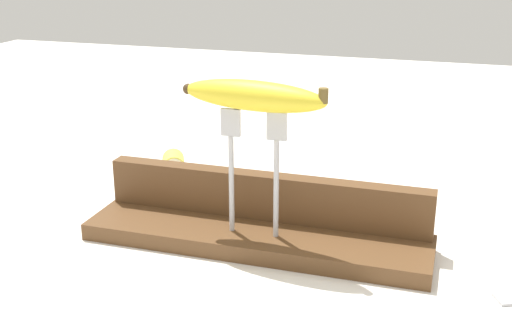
{
  "coord_description": "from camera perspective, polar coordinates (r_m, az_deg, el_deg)",
  "views": [
    {
      "loc": [
        0.24,
        -0.77,
        0.4
      ],
      "look_at": [
        0.0,
        0.0,
        0.12
      ],
      "focal_mm": 45.93,
      "sensor_mm": 36.0,
      "label": 1
    }
  ],
  "objects": [
    {
      "name": "banana_chunk_near",
      "position": [
        1.17,
        -7.19,
        -0.29
      ],
      "size": [
        0.06,
        0.06,
        0.04
      ],
      "color": "#DBD147",
      "rests_on": "ground"
    },
    {
      "name": "fork_stand_center",
      "position": [
        0.84,
        -0.22,
        -0.1
      ],
      "size": [
        0.09,
        0.01,
        0.17
      ],
      "color": "#B2B2B7",
      "rests_on": "wooden_board"
    },
    {
      "name": "board_backstop",
      "position": [
        0.92,
        0.83,
        -3.15
      ],
      "size": [
        0.46,
        0.03,
        0.06
      ],
      "primitive_type": "cube",
      "color": "brown",
      "rests_on": "wooden_board"
    },
    {
      "name": "banana_raised_center",
      "position": [
        0.82,
        -0.23,
        5.64
      ],
      "size": [
        0.2,
        0.07,
        0.04
      ],
      "color": "yellow",
      "rests_on": "fork_stand_center"
    },
    {
      "name": "wooden_board",
      "position": [
        0.9,
        -0.0,
        -6.77
      ],
      "size": [
        0.47,
        0.11,
        0.02
      ],
      "primitive_type": "cube",
      "color": "brown",
      "rests_on": "ground"
    },
    {
      "name": "ground_plane",
      "position": [
        0.9,
        -0.0,
        -7.43
      ],
      "size": [
        3.0,
        3.0,
        0.0
      ],
      "primitive_type": "plane",
      "color": "silver"
    }
  ]
}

